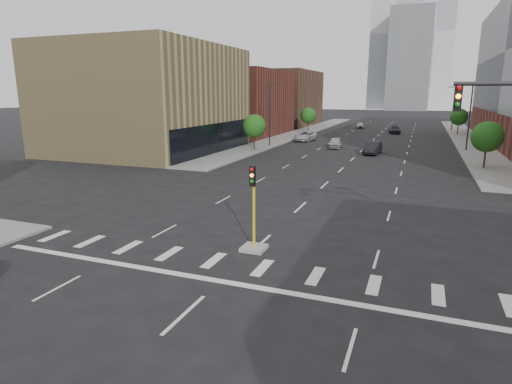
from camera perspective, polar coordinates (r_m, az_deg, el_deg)
The scene contains 22 objects.
ground at distance 14.99m, azimuth -13.63°, elevation -19.03°, with size 400.00×400.00×0.00m, color black.
sidewalk_left_far at distance 87.59m, azimuth 6.12°, elevation 7.93°, with size 5.00×92.00×0.15m, color gray.
sidewalk_right_far at distance 84.97m, azimuth 26.18°, elevation 6.51°, with size 5.00×92.00×0.15m, color gray.
building_left_mid at distance 61.29m, azimuth -14.12°, elevation 11.90°, with size 20.00×24.00×14.00m, color tan.
building_left_far_a at distance 83.96m, azimuth -3.69°, elevation 11.80°, with size 20.00×22.00×12.00m, color brown.
building_left_far_b at distance 108.12m, azimuth 2.20°, elevation 12.37°, with size 20.00×24.00×13.00m, color brown.
tower_left at distance 232.39m, azimuth 18.11°, elevation 19.20°, with size 22.00×22.00×70.00m, color #B2B7BC.
tower_right at distance 272.19m, azimuth 22.71°, elevation 18.93°, with size 20.00×20.00×80.00m, color #B2B7BC.
tower_mid at distance 210.89m, azimuth 19.78°, elevation 16.21°, with size 18.00×18.00×44.00m, color slate.
median_traffic_signal at distance 21.79m, azimuth -0.31°, elevation -5.37°, with size 1.20×1.20×4.40m.
streetlight_right_a at distance 65.61m, azimuth 26.54°, elevation 9.25°, with size 1.60×0.22×9.07m.
streetlight_right_b at distance 100.49m, azimuth 24.82°, elevation 10.29°, with size 1.60×0.22×9.07m.
streetlight_left at distance 63.88m, azimuth 1.93°, elevation 10.53°, with size 1.60×0.22×9.07m.
tree_left_near at distance 59.50m, azimuth -0.23°, elevation 8.79°, with size 3.20×3.20×4.85m.
tree_left_far at distance 88.07m, azimuth 6.98°, elevation 10.10°, with size 3.20×3.20×4.85m.
tree_right_near at distance 50.89m, azimuth 28.46°, elevation 6.49°, with size 3.20×3.20×4.85m.
tree_right_far at distance 90.62m, azimuth 25.46°, elevation 9.03°, with size 3.20×3.20×4.85m.
car_near_left at distance 63.66m, azimuth 10.50°, elevation 6.46°, with size 1.76×4.38×1.49m, color #BBBBC0.
car_mid_right at distance 58.37m, azimuth 15.28°, elevation 5.69°, with size 1.71×4.91×1.62m, color black.
car_far_left at distance 72.42m, azimuth 6.59°, elevation 7.41°, with size 2.63×5.70×1.58m, color #B5B5B5.
car_deep_right at distance 89.68m, azimuth 18.01°, elevation 7.91°, with size 2.07×5.09×1.48m, color black.
car_distant at distance 100.88m, azimuth 13.73°, elevation 8.65°, with size 1.60×3.98×1.36m, color #B5B6BB.
Camera 1 is at (7.54, -10.28, 7.88)m, focal length 30.00 mm.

